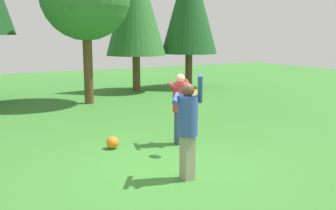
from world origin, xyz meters
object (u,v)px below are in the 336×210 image
object	(u,v)px
ball_orange	(113,143)
frisbee	(191,93)
person_thrower	(188,123)
tree_far_right	(189,3)
person_catcher	(180,103)
tree_right	(135,1)

from	to	relation	value
ball_orange	frisbee	bearing A→B (deg)	-42.79
person_thrower	ball_orange	bearing A→B (deg)	46.23
ball_orange	tree_far_right	xyz separation A→B (m)	(6.68, 7.54, 3.69)
person_thrower	frisbee	size ratio (longest dim) A/B	5.05
person_catcher	frisbee	bearing A→B (deg)	-0.00
ball_orange	tree_right	distance (m)	9.35
person_thrower	tree_right	size ratio (longest dim) A/B	0.30
tree_right	tree_far_right	bearing A→B (deg)	-1.17
person_thrower	ball_orange	distance (m)	2.50
ball_orange	tree_right	bearing A→B (deg)	61.98
person_thrower	person_catcher	size ratio (longest dim) A/B	1.15
person_thrower	tree_far_right	bearing A→B (deg)	2.41
frisbee	tree_right	xyz separation A→B (m)	(2.78, 8.76, 2.51)
person_catcher	tree_right	world-z (taller)	tree_right
person_thrower	tree_right	distance (m)	10.89
person_catcher	ball_orange	size ratio (longest dim) A/B	5.93
person_catcher	frisbee	world-z (taller)	person_catcher
person_catcher	tree_right	distance (m)	8.86
person_catcher	ball_orange	world-z (taller)	person_catcher
person_thrower	tree_far_right	world-z (taller)	tree_far_right
person_thrower	frisbee	distance (m)	1.41
person_catcher	ball_orange	distance (m)	1.72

